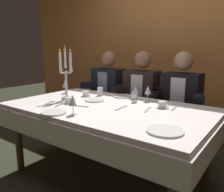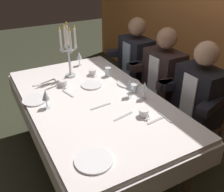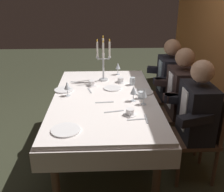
{
  "view_description": "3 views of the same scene",
  "coord_description": "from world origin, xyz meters",
  "px_view_note": "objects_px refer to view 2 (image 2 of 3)",
  "views": [
    {
      "loc": [
        1.26,
        -1.66,
        1.26
      ],
      "look_at": [
        0.02,
        0.05,
        0.83
      ],
      "focal_mm": 36.59,
      "sensor_mm": 36.0,
      "label": 1
    },
    {
      "loc": [
        1.83,
        -0.81,
        1.86
      ],
      "look_at": [
        0.11,
        0.14,
        0.78
      ],
      "focal_mm": 41.22,
      "sensor_mm": 36.0,
      "label": 2
    },
    {
      "loc": [
        2.59,
        -0.03,
        1.81
      ],
      "look_at": [
        0.07,
        0.08,
        0.77
      ],
      "focal_mm": 41.49,
      "sensor_mm": 36.0,
      "label": 3
    }
  ],
  "objects_px": {
    "coffee_cup_0": "(144,114)",
    "coffee_cup_1": "(92,73)",
    "seated_diner_0": "(136,59)",
    "seated_diner_1": "(164,75)",
    "dining_table": "(93,110)",
    "dinner_plate_1": "(129,83)",
    "wine_glass_2": "(144,87)",
    "seated_diner_2": "(199,95)",
    "water_tumbler_0": "(134,88)",
    "coffee_cup_2": "(63,84)",
    "candelabra": "(69,52)",
    "wine_glass_0": "(129,85)",
    "dinner_plate_3": "(35,100)",
    "dinner_plate_0": "(94,160)",
    "water_tumbler_1": "(108,72)",
    "dinner_plate_2": "(92,85)",
    "wine_glass_1": "(79,56)",
    "wine_glass_3": "(46,95)"
  },
  "relations": [
    {
      "from": "dinner_plate_1",
      "to": "coffee_cup_1",
      "type": "distance_m",
      "value": 0.42
    },
    {
      "from": "dinner_plate_2",
      "to": "wine_glass_0",
      "type": "xyz_separation_m",
      "value": [
        0.37,
        0.2,
        0.11
      ]
    },
    {
      "from": "dinner_plate_2",
      "to": "wine_glass_3",
      "type": "distance_m",
      "value": 0.54
    },
    {
      "from": "dinner_plate_1",
      "to": "dinner_plate_2",
      "type": "bearing_deg",
      "value": -111.74
    },
    {
      "from": "water_tumbler_0",
      "to": "dinner_plate_0",
      "type": "bearing_deg",
      "value": -47.7
    },
    {
      "from": "dining_table",
      "to": "dinner_plate_1",
      "type": "height_order",
      "value": "dinner_plate_1"
    },
    {
      "from": "dinner_plate_3",
      "to": "coffee_cup_0",
      "type": "bearing_deg",
      "value": 46.32
    },
    {
      "from": "wine_glass_0",
      "to": "seated_diner_2",
      "type": "relative_size",
      "value": 0.13
    },
    {
      "from": "coffee_cup_0",
      "to": "coffee_cup_1",
      "type": "height_order",
      "value": "same"
    },
    {
      "from": "water_tumbler_0",
      "to": "dinner_plate_3",
      "type": "bearing_deg",
      "value": -107.69
    },
    {
      "from": "wine_glass_0",
      "to": "water_tumbler_1",
      "type": "bearing_deg",
      "value": 174.47
    },
    {
      "from": "seated_diner_2",
      "to": "seated_diner_0",
      "type": "bearing_deg",
      "value": 180.0
    },
    {
      "from": "dinner_plate_1",
      "to": "seated_diner_0",
      "type": "height_order",
      "value": "seated_diner_0"
    },
    {
      "from": "candelabra",
      "to": "water_tumbler_1",
      "type": "distance_m",
      "value": 0.45
    },
    {
      "from": "wine_glass_0",
      "to": "seated_diner_0",
      "type": "height_order",
      "value": "seated_diner_0"
    },
    {
      "from": "candelabra",
      "to": "dinner_plate_3",
      "type": "relative_size",
      "value": 2.61
    },
    {
      "from": "candelabra",
      "to": "wine_glass_3",
      "type": "height_order",
      "value": "candelabra"
    },
    {
      "from": "dining_table",
      "to": "dinner_plate_2",
      "type": "relative_size",
      "value": 9.43
    },
    {
      "from": "water_tumbler_0",
      "to": "seated_diner_1",
      "type": "distance_m",
      "value": 0.53
    },
    {
      "from": "seated_diner_1",
      "to": "dinner_plate_2",
      "type": "bearing_deg",
      "value": -99.1
    },
    {
      "from": "water_tumbler_0",
      "to": "seated_diner_0",
      "type": "distance_m",
      "value": 0.87
    },
    {
      "from": "candelabra",
      "to": "wine_glass_1",
      "type": "height_order",
      "value": "candelabra"
    },
    {
      "from": "water_tumbler_0",
      "to": "dining_table",
      "type": "bearing_deg",
      "value": -99.42
    },
    {
      "from": "dinner_plate_0",
      "to": "wine_glass_2",
      "type": "distance_m",
      "value": 0.89
    },
    {
      "from": "coffee_cup_0",
      "to": "coffee_cup_1",
      "type": "xyz_separation_m",
      "value": [
        -0.92,
        -0.02,
        0.0
      ]
    },
    {
      "from": "dinner_plate_0",
      "to": "coffee_cup_2",
      "type": "bearing_deg",
      "value": 170.34
    },
    {
      "from": "dinner_plate_0",
      "to": "coffee_cup_1",
      "type": "distance_m",
      "value": 1.3
    },
    {
      "from": "wine_glass_2",
      "to": "seated_diner_2",
      "type": "distance_m",
      "value": 0.54
    },
    {
      "from": "water_tumbler_0",
      "to": "coffee_cup_2",
      "type": "xyz_separation_m",
      "value": [
        -0.42,
        -0.54,
        -0.01
      ]
    },
    {
      "from": "dinner_plate_2",
      "to": "wine_glass_0",
      "type": "bearing_deg",
      "value": 28.56
    },
    {
      "from": "candelabra",
      "to": "wine_glass_0",
      "type": "height_order",
      "value": "candelabra"
    },
    {
      "from": "wine_glass_3",
      "to": "water_tumbler_0",
      "type": "bearing_deg",
      "value": 82.1
    },
    {
      "from": "wine_glass_2",
      "to": "water_tumbler_0",
      "type": "height_order",
      "value": "wine_glass_2"
    },
    {
      "from": "coffee_cup_0",
      "to": "seated_diner_2",
      "type": "distance_m",
      "value": 0.66
    },
    {
      "from": "seated_diner_0",
      "to": "seated_diner_1",
      "type": "xyz_separation_m",
      "value": [
        0.53,
        0.0,
        0.0
      ]
    },
    {
      "from": "wine_glass_0",
      "to": "dinner_plate_2",
      "type": "bearing_deg",
      "value": -151.44
    },
    {
      "from": "dinner_plate_3",
      "to": "seated_diner_2",
      "type": "bearing_deg",
      "value": 65.72
    },
    {
      "from": "dinner_plate_2",
      "to": "wine_glass_1",
      "type": "height_order",
      "value": "wine_glass_1"
    },
    {
      "from": "dinner_plate_2",
      "to": "coffee_cup_1",
      "type": "relative_size",
      "value": 1.56
    },
    {
      "from": "coffee_cup_0",
      "to": "seated_diner_0",
      "type": "xyz_separation_m",
      "value": [
        -1.1,
        0.66,
        -0.03
      ]
    },
    {
      "from": "coffee_cup_0",
      "to": "seated_diner_1",
      "type": "relative_size",
      "value": 0.11
    },
    {
      "from": "candelabra",
      "to": "wine_glass_0",
      "type": "distance_m",
      "value": 0.75
    },
    {
      "from": "dinner_plate_3",
      "to": "wine_glass_0",
      "type": "xyz_separation_m",
      "value": [
        0.33,
        0.76,
        0.11
      ]
    },
    {
      "from": "wine_glass_0",
      "to": "seated_diner_0",
      "type": "distance_m",
      "value": 0.98
    },
    {
      "from": "coffee_cup_0",
      "to": "seated_diner_1",
      "type": "bearing_deg",
      "value": 130.92
    },
    {
      "from": "candelabra",
      "to": "seated_diner_2",
      "type": "xyz_separation_m",
      "value": [
        0.95,
        0.88,
        -0.27
      ]
    },
    {
      "from": "dinner_plate_2",
      "to": "water_tumbler_1",
      "type": "height_order",
      "value": "water_tumbler_1"
    },
    {
      "from": "seated_diner_0",
      "to": "seated_diner_1",
      "type": "height_order",
      "value": "same"
    },
    {
      "from": "coffee_cup_1",
      "to": "wine_glass_1",
      "type": "bearing_deg",
      "value": -177.53
    },
    {
      "from": "dinner_plate_0",
      "to": "coffee_cup_1",
      "type": "bearing_deg",
      "value": 155.39
    }
  ]
}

